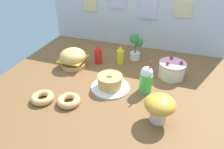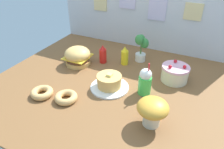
% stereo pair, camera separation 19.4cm
% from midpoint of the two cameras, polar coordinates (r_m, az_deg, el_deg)
% --- Properties ---
extents(ground_plane, '(2.22, 1.94, 0.02)m').
position_cam_midpoint_polar(ground_plane, '(2.04, 1.79, -2.95)').
color(ground_plane, brown).
extents(back_wall, '(2.22, 0.04, 0.95)m').
position_cam_midpoint_polar(back_wall, '(2.67, 10.83, 16.76)').
color(back_wall, silver).
rests_on(back_wall, ground_plane).
extents(burger, '(0.28, 0.28, 0.20)m').
position_cam_midpoint_polar(burger, '(2.35, -6.98, 4.89)').
color(burger, '#DBA859').
rests_on(burger, ground_plane).
extents(pancake_stack, '(0.36, 0.36, 0.16)m').
position_cam_midpoint_polar(pancake_stack, '(1.95, 2.11, -2.26)').
color(pancake_stack, white).
rests_on(pancake_stack, ground_plane).
extents(layer_cake, '(0.27, 0.27, 0.19)m').
position_cam_midpoint_polar(layer_cake, '(2.16, 19.19, 0.22)').
color(layer_cake, beige).
rests_on(layer_cake, ground_plane).
extents(ketchup_bottle, '(0.08, 0.08, 0.21)m').
position_cam_midpoint_polar(ketchup_bottle, '(2.37, -0.14, 5.43)').
color(ketchup_bottle, red).
rests_on(ketchup_bottle, ground_plane).
extents(mustard_bottle, '(0.08, 0.08, 0.21)m').
position_cam_midpoint_polar(mustard_bottle, '(2.34, 5.84, 4.97)').
color(mustard_bottle, yellow).
rests_on(mustard_bottle, ground_plane).
extents(cream_soda_cup, '(0.12, 0.12, 0.32)m').
position_cam_midpoint_polar(cream_soda_cup, '(1.89, 11.87, -1.98)').
color(cream_soda_cup, green).
rests_on(cream_soda_cup, ground_plane).
extents(donut_pink_glaze, '(0.20, 0.20, 0.06)m').
position_cam_midpoint_polar(donut_pink_glaze, '(1.95, -15.80, -4.82)').
color(donut_pink_glaze, tan).
rests_on(donut_pink_glaze, ground_plane).
extents(donut_chocolate, '(0.20, 0.20, 0.06)m').
position_cam_midpoint_polar(donut_chocolate, '(1.84, -9.45, -6.21)').
color(donut_chocolate, tan).
rests_on(donut_chocolate, ground_plane).
extents(potted_plant, '(0.15, 0.13, 0.32)m').
position_cam_midpoint_polar(potted_plant, '(2.41, 10.24, 7.36)').
color(potted_plant, white).
rests_on(potted_plant, ground_plane).
extents(mushroom_stool, '(0.23, 0.23, 0.22)m').
position_cam_midpoint_polar(mushroom_stool, '(1.58, 14.48, -9.40)').
color(mushroom_stool, beige).
rests_on(mushroom_stool, ground_plane).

